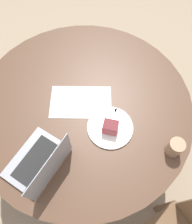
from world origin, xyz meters
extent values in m
plane|color=gray|center=(0.00, 0.00, 0.00)|extent=(12.00, 12.00, 0.00)
cylinder|color=#4C3323|center=(0.00, 0.00, 0.01)|extent=(0.54, 0.54, 0.02)
cylinder|color=#4C3323|center=(0.00, 0.00, 0.37)|extent=(0.10, 0.10, 0.69)
cylinder|color=#4C3323|center=(0.00, 0.00, 0.73)|extent=(1.37, 1.37, 0.03)
cube|color=brown|center=(-0.51, 0.62, 0.23)|extent=(0.05, 0.05, 0.45)
cube|color=white|center=(0.01, -0.01, 0.75)|extent=(0.40, 0.27, 0.00)
cylinder|color=white|center=(-0.15, 0.19, 0.75)|extent=(0.27, 0.27, 0.01)
cube|color=#B74C51|center=(-0.14, 0.20, 0.79)|extent=(0.11, 0.10, 0.07)
cube|color=maroon|center=(-0.14, 0.20, 0.82)|extent=(0.10, 0.09, 0.00)
cube|color=silver|center=(-0.17, 0.15, 0.76)|extent=(0.07, 0.16, 0.00)
cube|color=silver|center=(-0.20, 0.08, 0.76)|extent=(0.03, 0.04, 0.00)
cylinder|color=#997556|center=(-0.47, 0.36, 0.80)|extent=(0.08, 0.08, 0.11)
cube|color=gray|center=(0.28, 0.34, 0.75)|extent=(0.38, 0.40, 0.02)
cube|color=black|center=(0.28, 0.34, 0.76)|extent=(0.27, 0.29, 0.00)
cube|color=gray|center=(0.18, 0.42, 0.87)|extent=(0.20, 0.26, 0.21)
cube|color=black|center=(0.19, 0.41, 0.87)|extent=(0.19, 0.24, 0.20)
camera|label=1|loc=(-0.01, 0.68, 1.93)|focal=35.00mm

